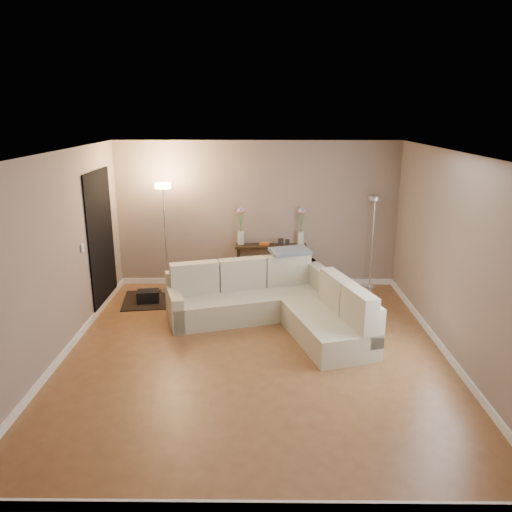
{
  "coord_description": "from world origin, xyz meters",
  "views": [
    {
      "loc": [
        0.06,
        -5.99,
        3.07
      ],
      "look_at": [
        0.0,
        0.8,
        1.1
      ],
      "focal_mm": 35.0,
      "sensor_mm": 36.0,
      "label": 1
    }
  ],
  "objects_px": {
    "console_table": "(266,263)",
    "floor_lamp_unlit": "(373,224)",
    "floor_lamp_lit": "(165,217)",
    "sectional_sofa": "(276,302)"
  },
  "relations": [
    {
      "from": "sectional_sofa",
      "to": "floor_lamp_lit",
      "type": "bearing_deg",
      "value": 145.07
    },
    {
      "from": "floor_lamp_lit",
      "to": "sectional_sofa",
      "type": "bearing_deg",
      "value": -34.93
    },
    {
      "from": "floor_lamp_lit",
      "to": "console_table",
      "type": "bearing_deg",
      "value": 10.85
    },
    {
      "from": "console_table",
      "to": "floor_lamp_lit",
      "type": "distance_m",
      "value": 1.99
    },
    {
      "from": "sectional_sofa",
      "to": "floor_lamp_lit",
      "type": "xyz_separation_m",
      "value": [
        -1.86,
        1.3,
        1.04
      ]
    },
    {
      "from": "console_table",
      "to": "floor_lamp_lit",
      "type": "height_order",
      "value": "floor_lamp_lit"
    },
    {
      "from": "sectional_sofa",
      "to": "floor_lamp_lit",
      "type": "height_order",
      "value": "floor_lamp_lit"
    },
    {
      "from": "console_table",
      "to": "floor_lamp_lit",
      "type": "bearing_deg",
      "value": -169.15
    },
    {
      "from": "console_table",
      "to": "floor_lamp_unlit",
      "type": "xyz_separation_m",
      "value": [
        1.86,
        -0.1,
        0.75
      ]
    },
    {
      "from": "sectional_sofa",
      "to": "console_table",
      "type": "xyz_separation_m",
      "value": [
        -0.13,
        1.63,
        0.12
      ]
    }
  ]
}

